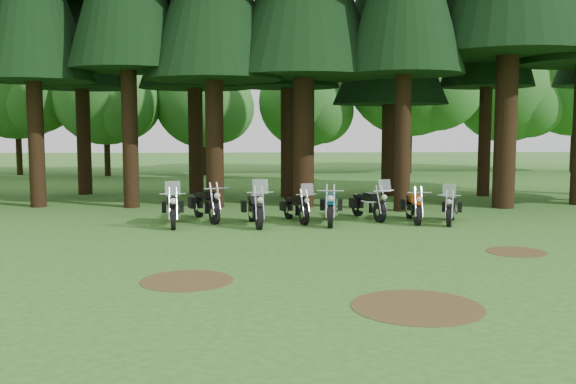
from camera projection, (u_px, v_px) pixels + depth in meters
name	position (u px, v px, depth m)	size (l,w,h in m)	color
ground	(330.00, 258.00, 14.50)	(120.00, 120.00, 0.00)	#316B22
pine_back_4	(392.00, 1.00, 27.01)	(4.94, 4.94, 13.78)	black
decid_1	(20.00, 79.00, 38.78)	(7.91, 7.69, 9.88)	black
decid_2	(110.00, 93.00, 38.14)	(6.72, 6.53, 8.40)	black
decid_3	(207.00, 101.00, 38.80)	(6.12, 5.95, 7.65)	black
decid_4	(309.00, 104.00, 40.29)	(5.93, 5.76, 7.41)	black
decid_5	(417.00, 74.00, 39.80)	(8.45, 8.21, 10.56)	black
decid_6	(512.00, 92.00, 41.50)	(7.06, 6.86, 8.82)	black
dirt_patch_0	(187.00, 280.00, 12.38)	(1.80, 1.80, 0.01)	#4C3D1E
dirt_patch_1	(516.00, 252.00, 15.20)	(1.40, 1.40, 0.01)	#4C3D1E
dirt_patch_2	(417.00, 307.00, 10.57)	(2.20, 2.20, 0.01)	#4C3D1E
motorcycle_0	(173.00, 210.00, 19.22)	(0.60, 2.29, 1.44)	black
motorcycle_1	(206.00, 205.00, 20.23)	(1.02, 2.25, 0.96)	black
motorcycle_2	(255.00, 209.00, 19.27)	(0.62, 2.38, 1.49)	black
motorcycle_3	(296.00, 208.00, 20.01)	(0.83, 2.02, 1.29)	black
motorcycle_4	(331.00, 208.00, 19.62)	(0.46, 2.36, 0.96)	black
motorcycle_5	(369.00, 205.00, 20.55)	(0.93, 2.13, 1.36)	black
motorcycle_6	(413.00, 208.00, 20.00)	(0.36, 2.15, 0.87)	black
motorcycle_7	(451.00, 209.00, 19.69)	(0.96, 2.00, 1.29)	black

